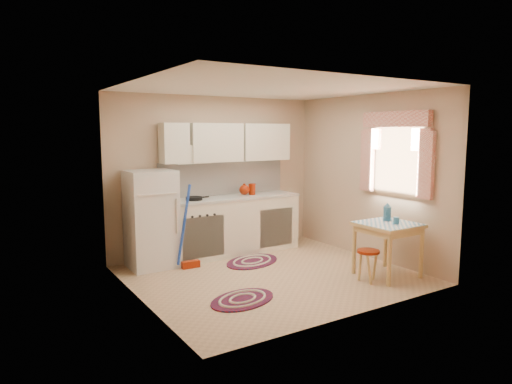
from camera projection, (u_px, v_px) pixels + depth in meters
room_shell at (271, 157)px, 6.28m from camera, size 3.64×3.60×2.52m
fridge at (151, 219)px, 6.51m from camera, size 0.65×0.60×1.40m
broom at (190, 227)px, 6.47m from camera, size 0.29×0.14×1.20m
base_cabinets at (231, 226)px, 7.29m from camera, size 2.25×0.60×0.88m
countertop at (231, 198)px, 7.23m from camera, size 2.27×0.62×0.04m
frying_pan at (194, 199)px, 6.84m from camera, size 0.28×0.28×0.05m
red_kettle at (244, 190)px, 7.35m from camera, size 0.19×0.17×0.18m
red_canister at (252, 190)px, 7.43m from camera, size 0.13×0.13×0.16m
table at (387, 250)px, 6.15m from camera, size 0.72×0.72×0.72m
stool at (368, 266)px, 5.92m from camera, size 0.38×0.38×0.42m
coffee_pot at (387, 212)px, 6.24m from camera, size 0.16×0.15×0.26m
mug at (396, 221)px, 6.03m from camera, size 0.09×0.09×0.10m
rug_center at (252, 261)px, 6.84m from camera, size 1.11×0.93×0.02m
rug_left at (243, 300)px, 5.28m from camera, size 0.99×0.80×0.02m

